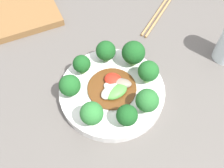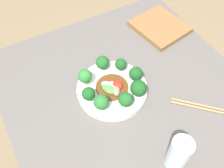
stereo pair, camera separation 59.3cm
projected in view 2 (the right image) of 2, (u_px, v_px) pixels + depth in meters
ground_plane at (122, 167)px, 1.52m from camera, size 8.00×8.00×0.00m
table at (124, 140)px, 1.21m from camera, size 0.86×0.82×0.75m
plate at (112, 89)px, 0.91m from camera, size 0.24×0.24×0.02m
broccoli_north at (89, 94)px, 0.84m from camera, size 0.04×0.04×0.06m
broccoli_northwest at (101, 102)px, 0.82m from camera, size 0.05×0.05×0.06m
broccoli_west at (126, 100)px, 0.83m from camera, size 0.05×0.05×0.06m
broccoli_northeast at (85, 76)px, 0.88m from camera, size 0.05×0.05×0.06m
broccoli_south at (136, 74)px, 0.90m from camera, size 0.05×0.05×0.06m
broccoli_southeast at (121, 64)px, 0.92m from camera, size 0.04×0.04×0.05m
broccoli_southwest at (138, 88)px, 0.85m from camera, size 0.06×0.06×0.07m
broccoli_east at (103, 63)px, 0.93m from camera, size 0.05×0.05×0.06m
stirfry_center at (112, 87)px, 0.89m from camera, size 0.11×0.11×0.02m
drinking_glass at (179, 154)px, 0.71m from camera, size 0.06×0.06×0.13m
chopsticks at (203, 107)px, 0.88m from camera, size 0.16×0.17×0.01m
cutting_board at (160, 27)px, 1.11m from camera, size 0.23×0.22×0.02m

